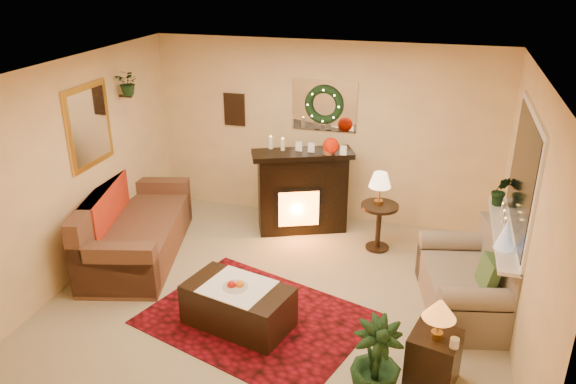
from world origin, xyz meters
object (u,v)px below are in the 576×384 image
(side_table_round, at_px, (378,227))
(fireplace, at_px, (302,194))
(end_table_square, at_px, (433,358))
(coffee_table, at_px, (238,308))
(sofa, at_px, (138,225))
(loveseat, at_px, (468,275))

(side_table_round, bearing_deg, fireplace, 166.28)
(end_table_square, bearing_deg, fireplace, 125.47)
(side_table_round, height_order, end_table_square, side_table_round)
(side_table_round, bearing_deg, coffee_table, -119.86)
(sofa, xyz_separation_m, side_table_round, (2.99, 1.01, -0.10))
(loveseat, xyz_separation_m, coffee_table, (-2.32, -0.98, -0.21))
(side_table_round, bearing_deg, end_table_square, -71.53)
(fireplace, xyz_separation_m, end_table_square, (1.93, -2.71, -0.28))
(fireplace, distance_m, side_table_round, 1.17)
(sofa, height_order, end_table_square, sofa)
(fireplace, distance_m, coffee_table, 2.39)
(coffee_table, bearing_deg, fireplace, 102.14)
(sofa, relative_size, coffee_table, 1.98)
(coffee_table, bearing_deg, end_table_square, 4.75)
(fireplace, height_order, coffee_table, fireplace)
(loveseat, relative_size, coffee_table, 1.33)
(fireplace, xyz_separation_m, loveseat, (2.23, -1.39, -0.13))
(loveseat, xyz_separation_m, side_table_round, (-1.11, 1.12, -0.09))
(fireplace, relative_size, end_table_square, 2.35)
(fireplace, bearing_deg, side_table_round, -36.61)
(sofa, xyz_separation_m, fireplace, (1.87, 1.28, 0.12))
(sofa, bearing_deg, coffee_table, -45.62)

